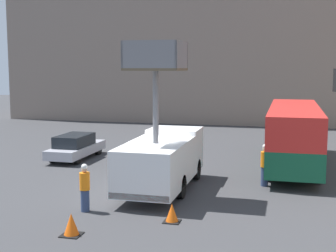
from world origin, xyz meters
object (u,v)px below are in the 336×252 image
object	(u,v)px
road_worker_near_truck	(85,188)
road_worker_directing	(265,165)
utility_truck	(162,156)
parked_car_curbside	(76,146)
traffic_cone_near_truck	(172,213)
city_bus	(294,131)
traffic_cone_mid_road	(71,225)

from	to	relation	value
road_worker_near_truck	road_worker_directing	distance (m)	8.26
utility_truck	road_worker_near_truck	world-z (taller)	utility_truck
parked_car_curbside	utility_truck	bearing A→B (deg)	-39.22
utility_truck	parked_car_curbside	size ratio (longest dim) A/B	1.40
utility_truck	traffic_cone_near_truck	xyz separation A→B (m)	(1.41, -3.99, -1.19)
city_bus	road_worker_near_truck	world-z (taller)	city_bus
road_worker_near_truck	utility_truck	bearing A→B (deg)	75.30
road_worker_directing	traffic_cone_near_truck	xyz separation A→B (m)	(-2.83, -5.80, -0.66)
road_worker_near_truck	traffic_cone_mid_road	size ratio (longest dim) A/B	2.50
utility_truck	city_bus	bearing A→B (deg)	49.88
road_worker_near_truck	traffic_cone_near_truck	world-z (taller)	road_worker_near_truck
utility_truck	traffic_cone_mid_road	world-z (taller)	utility_truck
utility_truck	road_worker_near_truck	size ratio (longest dim) A/B	3.71
city_bus	road_worker_directing	size ratio (longest dim) A/B	5.96
city_bus	road_worker_near_truck	xyz separation A→B (m)	(-7.50, -10.17, -1.01)
utility_truck	traffic_cone_near_truck	bearing A→B (deg)	-70.51
road_worker_directing	traffic_cone_mid_road	distance (m)	9.66
traffic_cone_near_truck	traffic_cone_mid_road	distance (m)	3.45
utility_truck	city_bus	xyz separation A→B (m)	(5.52, 6.55, 0.41)
road_worker_near_truck	parked_car_curbside	world-z (taller)	road_worker_near_truck
city_bus	road_worker_directing	bearing A→B (deg)	155.39
city_bus	traffic_cone_near_truck	distance (m)	11.42
road_worker_directing	parked_car_curbside	size ratio (longest dim) A/B	0.40
road_worker_directing	parked_car_curbside	bearing A→B (deg)	-146.58
utility_truck	road_worker_directing	distance (m)	4.65
road_worker_near_truck	road_worker_directing	bearing A→B (deg)	55.10
road_worker_directing	road_worker_near_truck	bearing A→B (deg)	-87.05
utility_truck	road_worker_near_truck	distance (m)	4.17
city_bus	traffic_cone_mid_road	xyz separation A→B (m)	(-6.88, -12.58, -1.57)
city_bus	road_worker_near_truck	size ratio (longest dim) A/B	6.36
traffic_cone_mid_road	road_worker_directing	bearing A→B (deg)	54.41
traffic_cone_near_truck	parked_car_curbside	world-z (taller)	parked_car_curbside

